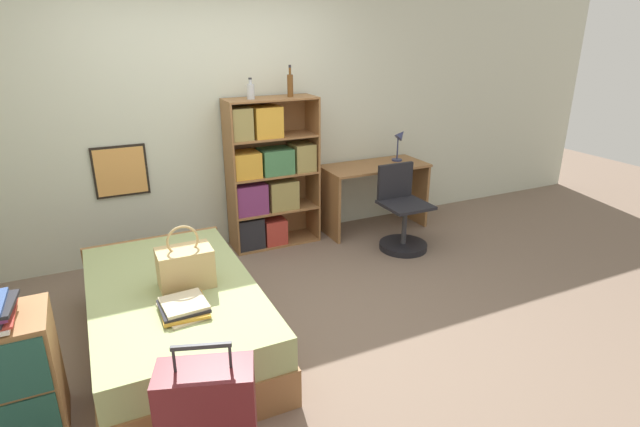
% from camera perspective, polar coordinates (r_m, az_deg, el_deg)
% --- Properties ---
extents(ground_plane, '(14.00, 14.00, 0.00)m').
position_cam_1_polar(ground_plane, '(3.96, -5.20, -12.17)').
color(ground_plane, '#756051').
extents(wall_back, '(10.00, 0.09, 2.60)m').
position_cam_1_polar(wall_back, '(4.99, -12.53, 10.43)').
color(wall_back, beige).
rests_on(wall_back, ground_plane).
extents(bed, '(1.10, 1.88, 0.48)m').
position_cam_1_polar(bed, '(3.71, -16.26, -11.12)').
color(bed, olive).
rests_on(bed, ground_plane).
extents(handbag, '(0.36, 0.23, 0.44)m').
position_cam_1_polar(handbag, '(3.48, -15.13, -5.89)').
color(handbag, tan).
rests_on(handbag, bed).
extents(book_stack_on_bed, '(0.30, 0.37, 0.07)m').
position_cam_1_polar(book_stack_on_bed, '(3.24, -15.32, -10.24)').
color(book_stack_on_bed, beige).
rests_on(book_stack_on_bed, bed).
extents(bookcase, '(0.90, 0.35, 1.50)m').
position_cam_1_polar(bookcase, '(5.03, -6.17, 4.16)').
color(bookcase, olive).
rests_on(bookcase, ground_plane).
extents(bottle_green, '(0.07, 0.07, 0.20)m').
position_cam_1_polar(bottle_green, '(4.81, -7.93, 13.70)').
color(bottle_green, '#B7BCC1').
rests_on(bottle_green, bookcase).
extents(bottle_brown, '(0.06, 0.06, 0.30)m').
position_cam_1_polar(bottle_brown, '(4.94, -3.43, 14.49)').
color(bottle_brown, brown).
rests_on(bottle_brown, bookcase).
extents(desk, '(1.15, 0.53, 0.73)m').
position_cam_1_polar(desk, '(5.53, 6.20, 3.30)').
color(desk, olive).
rests_on(desk, ground_plane).
extents(desk_lamp, '(0.16, 0.12, 0.36)m').
position_cam_1_polar(desk_lamp, '(5.64, 9.14, 8.33)').
color(desk_lamp, navy).
rests_on(desk_lamp, desk).
extents(desk_chair, '(0.49, 0.49, 0.85)m').
position_cam_1_polar(desk_chair, '(5.13, 9.35, -1.03)').
color(desk_chair, black).
rests_on(desk_chair, ground_plane).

